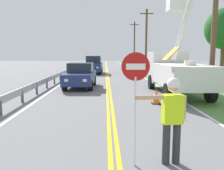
# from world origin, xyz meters

# --- Properties ---
(centerline_yellow_left) EXTENTS (0.11, 110.00, 0.01)m
(centerline_yellow_left) POSITION_xyz_m (-0.09, 20.00, 0.01)
(centerline_yellow_left) COLOR yellow
(centerline_yellow_left) RESTS_ON ground
(centerline_yellow_right) EXTENTS (0.11, 110.00, 0.01)m
(centerline_yellow_right) POSITION_xyz_m (0.09, 20.00, 0.01)
(centerline_yellow_right) COLOR yellow
(centerline_yellow_right) RESTS_ON ground
(edge_line_right) EXTENTS (0.12, 110.00, 0.01)m
(edge_line_right) POSITION_xyz_m (3.60, 20.00, 0.01)
(edge_line_right) COLOR silver
(edge_line_right) RESTS_ON ground
(edge_line_left) EXTENTS (0.12, 110.00, 0.01)m
(edge_line_left) POSITION_xyz_m (-3.60, 20.00, 0.01)
(edge_line_left) COLOR silver
(edge_line_left) RESTS_ON ground
(flagger_worker) EXTENTS (1.09, 0.27, 1.83)m
(flagger_worker) POSITION_xyz_m (1.16, 4.58, 1.05)
(flagger_worker) COLOR #2D2D33
(flagger_worker) RESTS_ON ground
(stop_sign_paddle) EXTENTS (0.56, 0.04, 2.33)m
(stop_sign_paddle) POSITION_xyz_m (0.40, 4.53, 1.71)
(stop_sign_paddle) COLOR silver
(stop_sign_paddle) RESTS_ON ground
(utility_bucket_truck) EXTENTS (2.76, 6.84, 5.58)m
(utility_bucket_truck) POSITION_xyz_m (3.88, 13.19, 1.42)
(utility_bucket_truck) COLOR silver
(utility_bucket_truck) RESTS_ON ground
(oncoming_sedan_nearest) EXTENTS (2.02, 4.16, 1.70)m
(oncoming_sedan_nearest) POSITION_xyz_m (-1.92, 15.57, 0.83)
(oncoming_sedan_nearest) COLOR navy
(oncoming_sedan_nearest) RESTS_ON ground
(oncoming_suv_second) EXTENTS (2.01, 4.65, 2.10)m
(oncoming_suv_second) POSITION_xyz_m (-1.55, 26.97, 1.06)
(oncoming_suv_second) COLOR navy
(oncoming_suv_second) RESTS_ON ground
(utility_pole_near) EXTENTS (1.80, 0.28, 8.37)m
(utility_pole_near) POSITION_xyz_m (5.63, 12.26, 4.37)
(utility_pole_near) COLOR brown
(utility_pole_near) RESTS_ON ground
(utility_pole_mid) EXTENTS (1.80, 0.28, 8.43)m
(utility_pole_mid) POSITION_xyz_m (5.52, 31.82, 4.40)
(utility_pole_mid) COLOR brown
(utility_pole_mid) RESTS_ON ground
(utility_pole_far) EXTENTS (1.80, 0.28, 8.75)m
(utility_pole_far) POSITION_xyz_m (5.68, 46.04, 4.56)
(utility_pole_far) COLOR brown
(utility_pole_far) RESTS_ON ground
(traffic_cone_lead) EXTENTS (0.40, 0.40, 0.70)m
(traffic_cone_lead) POSITION_xyz_m (2.25, 8.33, 0.34)
(traffic_cone_lead) COLOR orange
(traffic_cone_lead) RESTS_ON ground
(traffic_cone_mid) EXTENTS (0.40, 0.40, 0.70)m
(traffic_cone_mid) POSITION_xyz_m (2.16, 10.35, 0.34)
(traffic_cone_mid) COLOR orange
(traffic_cone_mid) RESTS_ON ground
(guardrail_left_shoulder) EXTENTS (0.10, 32.00, 0.71)m
(guardrail_left_shoulder) POSITION_xyz_m (-4.20, 16.58, 0.52)
(guardrail_left_shoulder) COLOR #9EA0A3
(guardrail_left_shoulder) RESTS_ON ground
(roadside_tree_verge) EXTENTS (3.00, 3.00, 5.90)m
(roadside_tree_verge) POSITION_xyz_m (9.19, 18.00, 4.27)
(roadside_tree_verge) COLOR brown
(roadside_tree_verge) RESTS_ON ground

